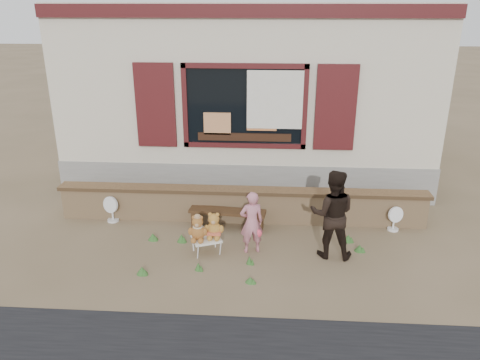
# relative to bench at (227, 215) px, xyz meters

# --- Properties ---
(ground) EXTENTS (80.00, 80.00, 0.00)m
(ground) POSITION_rel_bench_xyz_m (0.24, -0.66, -0.27)
(ground) COLOR brown
(ground) RESTS_ON ground
(shopfront) EXTENTS (8.04, 5.13, 4.00)m
(shopfront) POSITION_rel_bench_xyz_m (0.24, 3.83, 1.73)
(shopfront) COLOR #BDAF99
(shopfront) RESTS_ON ground
(brick_wall) EXTENTS (7.10, 0.36, 0.67)m
(brick_wall) POSITION_rel_bench_xyz_m (0.24, 0.34, 0.07)
(brick_wall) COLOR tan
(brick_wall) RESTS_ON ground
(bench) EXTENTS (1.46, 0.46, 0.37)m
(bench) POSITION_rel_bench_xyz_m (0.00, 0.00, 0.00)
(bench) COLOR #382413
(bench) RESTS_ON ground
(folding_chair) EXTENTS (0.58, 0.55, 0.28)m
(folding_chair) POSITION_rel_bench_xyz_m (-0.27, -0.95, -0.01)
(folding_chair) COLOR white
(folding_chair) RESTS_ON ground
(teddy_bear_left) EXTENTS (0.41, 0.38, 0.44)m
(teddy_bear_left) POSITION_rel_bench_xyz_m (-0.40, -1.01, 0.24)
(teddy_bear_left) COLOR brown
(teddy_bear_left) RESTS_ON folding_chair
(teddy_bear_right) EXTENTS (0.42, 0.39, 0.46)m
(teddy_bear_right) POSITION_rel_bench_xyz_m (-0.14, -0.90, 0.24)
(teddy_bear_right) COLOR olive
(teddy_bear_right) RESTS_ON folding_chair
(child) EXTENTS (0.45, 0.35, 1.10)m
(child) POSITION_rel_bench_xyz_m (0.49, -0.86, 0.28)
(child) COLOR #D27D8E
(child) RESTS_ON ground
(adult) EXTENTS (0.80, 0.66, 1.52)m
(adult) POSITION_rel_bench_xyz_m (1.81, -0.89, 0.49)
(adult) COLOR black
(adult) RESTS_ON ground
(fan_left) EXTENTS (0.34, 0.22, 0.52)m
(fan_left) POSITION_rel_bench_xyz_m (-2.25, 0.14, -0.01)
(fan_left) COLOR silver
(fan_left) RESTS_ON ground
(fan_right) EXTENTS (0.31, 0.20, 0.48)m
(fan_right) POSITION_rel_bench_xyz_m (3.11, 0.11, -0.03)
(fan_right) COLOR white
(fan_right) RESTS_ON ground
(grass_tufts) EXTENTS (3.81, 1.58, 0.16)m
(grass_tufts) POSITION_rel_bench_xyz_m (0.12, -0.88, -0.20)
(grass_tufts) COLOR #326127
(grass_tufts) RESTS_ON ground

